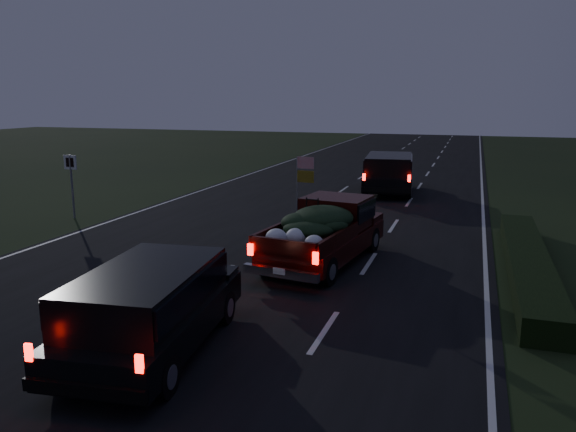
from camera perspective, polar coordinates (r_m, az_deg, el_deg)
The scene contains 7 objects.
ground at distance 14.97m, azimuth -7.32°, elevation -6.24°, with size 120.00×120.00×0.00m, color black.
road_asphalt at distance 14.97m, azimuth -7.32°, elevation -6.20°, with size 14.00×120.00×0.02m, color black.
hedge_row at distance 16.45m, azimuth 23.16°, elevation -4.37°, with size 1.00×10.00×0.60m, color black.
route_sign at distance 23.29m, azimuth -21.16°, elevation 3.79°, with size 0.55×0.08×2.50m.
pickup_truck at distance 15.97m, azimuth 3.76°, elevation -1.25°, with size 2.63×5.34×2.69m.
lead_suv at distance 28.06m, azimuth 10.21°, elevation 4.65°, with size 2.76×5.54×1.53m.
rear_suv at distance 10.60m, azimuth -13.86°, elevation -8.45°, with size 2.55×4.89×1.35m.
Camera 1 is at (6.24, -12.78, 4.66)m, focal length 35.00 mm.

